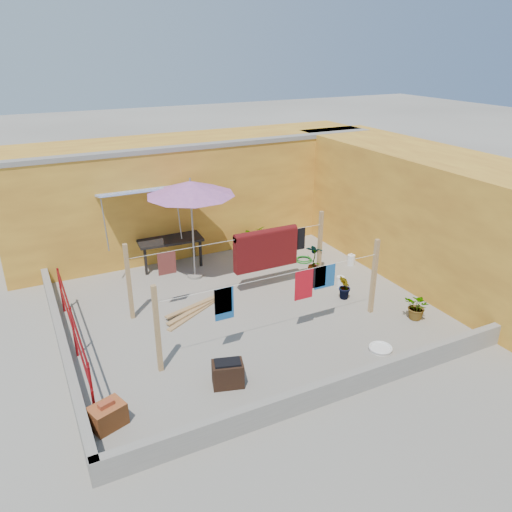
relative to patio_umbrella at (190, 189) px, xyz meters
name	(u,v)px	position (x,y,z in m)	size (l,w,h in m)	color
ground	(247,309)	(0.49, -2.20, -2.42)	(80.00, 80.00, 0.00)	#9E998E
wall_back	(195,191)	(0.98, 2.49, -0.81)	(11.00, 3.27, 3.21)	gold
wall_right	(424,213)	(5.69, -2.20, -0.82)	(2.40, 9.00, 3.20)	gold
parapet_front	(336,388)	(0.49, -5.78, -2.20)	(8.30, 0.16, 0.44)	gray
parapet_left	(63,344)	(-3.59, -2.20, -2.20)	(0.16, 7.30, 0.44)	gray
red_railing	(73,324)	(-3.36, -2.40, -1.69)	(0.05, 4.20, 1.10)	maroon
clothesline_rig	(264,255)	(1.20, -1.67, -1.39)	(5.09, 2.35, 1.80)	tan
patio_umbrella	(190,189)	(0.00, 0.00, 0.00)	(2.90, 2.90, 2.69)	gray
outdoor_table	(170,241)	(-0.34, 1.00, -1.68)	(1.79, 0.99, 0.81)	black
brick_stack	(108,415)	(-3.21, -4.68, -2.21)	(0.64, 0.55, 0.47)	#A05324
lumber_pile	(196,309)	(-0.62, -1.76, -2.36)	(1.82, 1.08, 0.12)	tan
brazier	(228,373)	(-1.04, -4.58, -2.17)	(0.64, 0.52, 0.50)	#311E13
white_basin	(381,348)	(2.17, -4.95, -2.37)	(0.48, 0.48, 0.08)	white
water_jug_a	(340,281)	(3.13, -2.20, -2.28)	(0.20, 0.20, 0.32)	white
water_jug_b	(351,260)	(4.19, -1.23, -2.27)	(0.22, 0.22, 0.34)	white
green_hose	(304,260)	(3.15, -0.39, -2.38)	(0.50, 0.50, 0.07)	#1B7920
plant_back_a	(252,238)	(2.17, 1.00, -2.04)	(0.68, 0.59, 0.75)	#175217
plant_back_b	(283,245)	(2.81, 0.21, -2.07)	(0.38, 0.38, 0.68)	#175217
plant_right_a	(314,259)	(2.90, -1.31, -1.97)	(0.47, 0.32, 0.89)	#175217
plant_right_b	(345,287)	(2.81, -2.81, -2.09)	(0.35, 0.28, 0.64)	#175217
plant_right_c	(418,307)	(3.71, -4.33, -2.10)	(0.56, 0.49, 0.62)	#175217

